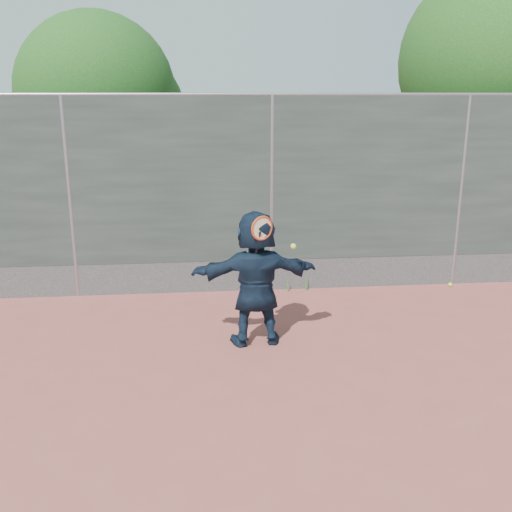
{
  "coord_description": "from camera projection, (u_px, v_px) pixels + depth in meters",
  "views": [
    {
      "loc": [
        -1.08,
        -5.04,
        3.0
      ],
      "look_at": [
        -0.43,
        1.53,
        1.12
      ],
      "focal_mm": 40.0,
      "sensor_mm": 36.0,
      "label": 1
    }
  ],
  "objects": [
    {
      "name": "ground",
      "position": [
        314.0,
        403.0,
        5.75
      ],
      "size": [
        80.0,
        80.0,
        0.0
      ],
      "primitive_type": "plane",
      "color": "#9E4C42",
      "rests_on": "ground"
    },
    {
      "name": "player",
      "position": [
        256.0,
        278.0,
        6.94
      ],
      "size": [
        1.59,
        0.6,
        1.69
      ],
      "primitive_type": "imported",
      "rotation": [
        0.0,
        0.0,
        3.21
      ],
      "color": "#122033",
      "rests_on": "ground"
    },
    {
      "name": "ball_ground",
      "position": [
        450.0,
        285.0,
        9.22
      ],
      "size": [
        0.07,
        0.07,
        0.07
      ],
      "primitive_type": "sphere",
      "color": "#C1E733",
      "rests_on": "ground"
    },
    {
      "name": "fence",
      "position": [
        272.0,
        191.0,
        8.67
      ],
      "size": [
        20.0,
        0.06,
        3.03
      ],
      "color": "#38423D",
      "rests_on": "ground"
    },
    {
      "name": "swing_action",
      "position": [
        265.0,
        232.0,
        6.59
      ],
      "size": [
        0.54,
        0.16,
        0.51
      ],
      "color": "red",
      "rests_on": "ground"
    },
    {
      "name": "tree_right",
      "position": [
        504.0,
        67.0,
        10.74
      ],
      "size": [
        3.78,
        3.6,
        5.39
      ],
      "color": "#382314",
      "rests_on": "ground"
    },
    {
      "name": "tree_left",
      "position": [
        106.0,
        98.0,
        10.95
      ],
      "size": [
        3.15,
        3.0,
        4.53
      ],
      "color": "#382314",
      "rests_on": "ground"
    },
    {
      "name": "weed_clump",
      "position": [
        290.0,
        283.0,
        8.98
      ],
      "size": [
        0.68,
        0.07,
        0.3
      ],
      "color": "#387226",
      "rests_on": "ground"
    }
  ]
}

